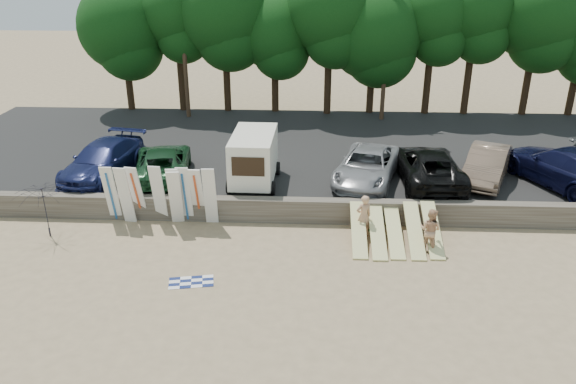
# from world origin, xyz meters

# --- Properties ---
(ground) EXTENTS (120.00, 120.00, 0.00)m
(ground) POSITION_xyz_m (0.00, 0.00, 0.00)
(ground) COLOR tan
(ground) RESTS_ON ground
(seawall) EXTENTS (44.00, 0.50, 1.00)m
(seawall) POSITION_xyz_m (0.00, 3.00, 0.50)
(seawall) COLOR #6B6356
(seawall) RESTS_ON ground
(parking_lot) EXTENTS (44.00, 14.50, 0.70)m
(parking_lot) POSITION_xyz_m (0.00, 10.50, 0.35)
(parking_lot) COLOR #282828
(parking_lot) RESTS_ON ground
(treeline) EXTENTS (33.22, 6.08, 9.17)m
(treeline) POSITION_xyz_m (-0.44, 17.56, 6.42)
(treeline) COLOR #382616
(treeline) RESTS_ON parking_lot
(utility_poles) EXTENTS (25.80, 0.26, 9.00)m
(utility_poles) POSITION_xyz_m (2.00, 16.00, 5.43)
(utility_poles) COLOR #473321
(utility_poles) RESTS_ON parking_lot
(box_trailer) EXTENTS (2.13, 3.67, 2.30)m
(box_trailer) POSITION_xyz_m (-4.75, 5.31, 1.99)
(box_trailer) COLOR white
(box_trailer) RESTS_ON parking_lot
(car_0) EXTENTS (3.06, 5.73, 1.58)m
(car_0) POSITION_xyz_m (-11.72, 5.79, 1.49)
(car_0) COLOR #151C4A
(car_0) RESTS_ON parking_lot
(car_1) EXTENTS (3.41, 5.63, 1.46)m
(car_1) POSITION_xyz_m (-8.96, 5.78, 1.43)
(car_1) COLOR #163C1F
(car_1) RESTS_ON parking_lot
(car_2) EXTENTS (3.75, 5.69, 1.45)m
(car_2) POSITION_xyz_m (0.28, 5.80, 1.43)
(car_2) COLOR gray
(car_2) RESTS_ON parking_lot
(car_3) EXTENTS (2.70, 5.62, 1.54)m
(car_3) POSITION_xyz_m (3.00, 5.88, 1.47)
(car_3) COLOR black
(car_3) RESTS_ON parking_lot
(car_4) EXTENTS (3.32, 4.86, 1.52)m
(car_4) POSITION_xyz_m (5.67, 6.21, 1.46)
(car_4) COLOR #7B624E
(car_4) RESTS_ON parking_lot
(car_5) EXTENTS (4.76, 6.62, 1.78)m
(car_5) POSITION_xyz_m (8.89, 5.69, 1.59)
(car_5) COLOR black
(car_5) RESTS_ON parking_lot
(surfboard_upright_0) EXTENTS (0.50, 0.64, 2.55)m
(surfboard_upright_0) POSITION_xyz_m (-10.25, 2.54, 1.27)
(surfboard_upright_0) COLOR white
(surfboard_upright_0) RESTS_ON ground
(surfboard_upright_1) EXTENTS (0.56, 0.63, 2.56)m
(surfboard_upright_1) POSITION_xyz_m (-9.64, 2.40, 1.28)
(surfboard_upright_1) COLOR white
(surfboard_upright_1) RESTS_ON ground
(surfboard_upright_2) EXTENTS (0.61, 0.79, 2.53)m
(surfboard_upright_2) POSITION_xyz_m (-9.23, 2.64, 1.26)
(surfboard_upright_2) COLOR white
(surfboard_upright_2) RESTS_ON ground
(surfboard_upright_3) EXTENTS (0.54, 0.58, 2.57)m
(surfboard_upright_3) POSITION_xyz_m (-8.33, 2.60, 1.28)
(surfboard_upright_3) COLOR white
(surfboard_upright_3) RESTS_ON ground
(surfboard_upright_4) EXTENTS (0.56, 0.79, 2.52)m
(surfboard_upright_4) POSITION_xyz_m (-7.65, 2.58, 1.26)
(surfboard_upright_4) COLOR white
(surfboard_upright_4) RESTS_ON ground
(surfboard_upright_5) EXTENTS (0.62, 0.89, 2.50)m
(surfboard_upright_5) POSITION_xyz_m (-7.59, 2.36, 1.25)
(surfboard_upright_5) COLOR white
(surfboard_upright_5) RESTS_ON ground
(surfboard_upright_6) EXTENTS (0.50, 0.59, 2.56)m
(surfboard_upright_6) POSITION_xyz_m (-7.25, 2.57, 1.28)
(surfboard_upright_6) COLOR white
(surfboard_upright_6) RESTS_ON ground
(surfboard_upright_7) EXTENTS (0.52, 0.82, 2.51)m
(surfboard_upright_7) POSITION_xyz_m (-6.76, 2.63, 1.25)
(surfboard_upright_7) COLOR white
(surfboard_upright_7) RESTS_ON ground
(surfboard_upright_8) EXTENTS (0.53, 0.61, 2.56)m
(surfboard_upright_8) POSITION_xyz_m (-6.22, 2.49, 1.28)
(surfboard_upright_8) COLOR white
(surfboard_upright_8) RESTS_ON ground
(surfboard_low_0) EXTENTS (0.56, 2.85, 1.06)m
(surfboard_low_0) POSITION_xyz_m (-0.35, 1.38, 0.53)
(surfboard_low_0) COLOR #E0DD8D
(surfboard_low_0) RESTS_ON ground
(surfboard_low_1) EXTENTS (0.56, 2.90, 0.91)m
(surfboard_low_1) POSITION_xyz_m (0.36, 1.33, 0.45)
(surfboard_low_1) COLOR #E0DD8D
(surfboard_low_1) RESTS_ON ground
(surfboard_low_2) EXTENTS (0.56, 2.91, 0.86)m
(surfboard_low_2) POSITION_xyz_m (1.02, 1.43, 0.43)
(surfboard_low_2) COLOR #E0DD8D
(surfboard_low_2) RESTS_ON ground
(surfboard_low_3) EXTENTS (0.56, 2.84, 1.11)m
(surfboard_low_3) POSITION_xyz_m (1.76, 1.38, 0.55)
(surfboard_low_3) COLOR #E0DD8D
(surfboard_low_3) RESTS_ON ground
(surfboard_low_4) EXTENTS (0.56, 2.84, 1.10)m
(surfboard_low_4) POSITION_xyz_m (2.45, 1.46, 0.55)
(surfboard_low_4) COLOR #E0DD8D
(surfboard_low_4) RESTS_ON ground
(beachgoer_a) EXTENTS (0.73, 0.60, 1.73)m
(beachgoer_a) POSITION_xyz_m (-0.14, 1.84, 0.87)
(beachgoer_a) COLOR tan
(beachgoer_a) RESTS_ON ground
(beachgoer_b) EXTENTS (1.03, 0.98, 1.68)m
(beachgoer_b) POSITION_xyz_m (2.23, 0.84, 0.84)
(beachgoer_b) COLOR tan
(beachgoer_b) RESTS_ON ground
(cooler) EXTENTS (0.46, 0.42, 0.32)m
(cooler) POSITION_xyz_m (0.33, 2.40, 0.16)
(cooler) COLOR green
(cooler) RESTS_ON ground
(gear_bag) EXTENTS (0.35, 0.31, 0.22)m
(gear_bag) POSITION_xyz_m (-0.17, 2.40, 0.11)
(gear_bag) COLOR #C27816
(gear_bag) RESTS_ON ground
(beach_towel) EXTENTS (1.75, 1.75, 0.00)m
(beach_towel) POSITION_xyz_m (-6.17, -1.79, 0.01)
(beach_towel) COLOR white
(beach_towel) RESTS_ON ground
(beach_umbrella) EXTENTS (3.34, 3.33, 2.16)m
(beach_umbrella) POSITION_xyz_m (-12.34, 1.27, 1.08)
(beach_umbrella) COLOR black
(beach_umbrella) RESTS_ON ground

